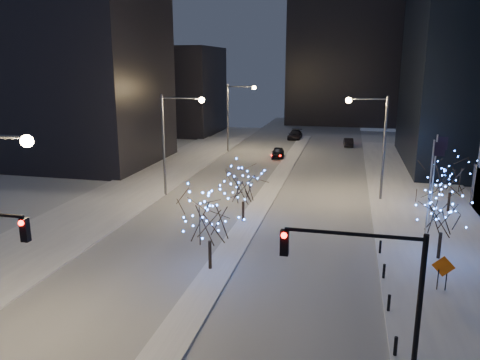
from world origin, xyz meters
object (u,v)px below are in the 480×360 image
(car_near, at_px, (278,153))
(street_lamp_east, at_px, (375,134))
(holiday_tree_median_near, at_px, (209,214))
(holiday_tree_plaza_near, at_px, (443,214))
(traffic_signal_east, at_px, (376,288))
(car_far, at_px, (295,135))
(construction_sign, at_px, (443,270))
(car_mid, at_px, (348,142))
(street_lamp_w_far, at_px, (235,109))
(holiday_tree_plaza_far, at_px, (452,175))
(holiday_tree_median_far, at_px, (243,184))
(street_lamp_w_mid, at_px, (173,131))

(car_near, bearing_deg, street_lamp_east, -63.61)
(holiday_tree_median_near, relative_size, holiday_tree_plaza_near, 1.29)
(traffic_signal_east, xyz_separation_m, car_far, (-10.44, 65.43, -3.98))
(construction_sign, bearing_deg, street_lamp_east, 107.06)
(car_mid, bearing_deg, car_far, -33.90)
(street_lamp_w_far, relative_size, holiday_tree_plaza_far, 1.88)
(holiday_tree_plaza_far, bearing_deg, traffic_signal_east, -106.32)
(holiday_tree_plaza_far, bearing_deg, holiday_tree_median_far, -158.48)
(street_lamp_east, height_order, holiday_tree_median_far, street_lamp_east)
(traffic_signal_east, xyz_separation_m, holiday_tree_median_near, (-9.44, 9.94, -1.00))
(car_mid, height_order, holiday_tree_plaza_near, holiday_tree_plaza_near)
(car_mid, xyz_separation_m, holiday_tree_median_far, (-8.22, -40.59, 2.63))
(street_lamp_east, height_order, car_near, street_lamp_east)
(street_lamp_east, relative_size, construction_sign, 4.76)
(construction_sign, bearing_deg, traffic_signal_east, -106.12)
(holiday_tree_median_far, xyz_separation_m, construction_sign, (13.83, -9.34, -1.88))
(holiday_tree_plaza_far, bearing_deg, street_lamp_w_mid, -179.48)
(car_near, xyz_separation_m, holiday_tree_median_near, (1.38, -37.94, 3.04))
(traffic_signal_east, xyz_separation_m, construction_sign, (4.39, 10.14, -3.35))
(traffic_signal_east, bearing_deg, car_near, 102.73)
(car_near, relative_size, holiday_tree_median_near, 0.70)
(holiday_tree_median_far, distance_m, holiday_tree_plaza_near, 15.16)
(car_near, height_order, holiday_tree_plaza_far, holiday_tree_plaza_far)
(car_near, distance_m, holiday_tree_median_near, 38.08)
(street_lamp_east, bearing_deg, car_near, 122.37)
(car_far, bearing_deg, construction_sign, -74.19)
(street_lamp_w_far, height_order, car_near, street_lamp_w_far)
(car_near, relative_size, holiday_tree_median_far, 0.87)
(holiday_tree_median_far, distance_m, construction_sign, 16.80)
(car_far, bearing_deg, holiday_tree_median_far, -87.96)
(car_near, height_order, construction_sign, construction_sign)
(car_mid, bearing_deg, street_lamp_w_far, 24.82)
(street_lamp_w_far, relative_size, street_lamp_east, 1.00)
(car_near, distance_m, car_far, 17.56)
(street_lamp_w_mid, height_order, street_lamp_w_far, same)
(street_lamp_east, height_order, holiday_tree_plaza_far, street_lamp_east)
(car_near, distance_m, construction_sign, 40.69)
(holiday_tree_median_near, bearing_deg, construction_sign, 0.82)
(car_mid, distance_m, car_far, 10.67)
(street_lamp_w_mid, bearing_deg, holiday_tree_median_far, -37.70)
(holiday_tree_median_near, distance_m, holiday_tree_median_far, 9.55)
(holiday_tree_plaza_near, bearing_deg, construction_sign, -97.56)
(street_lamp_w_far, xyz_separation_m, holiday_tree_plaza_far, (25.56, -24.77, -3.01))
(street_lamp_east, distance_m, holiday_tree_median_far, 14.58)
(street_lamp_w_far, bearing_deg, car_mid, 28.55)
(holiday_tree_plaza_near, distance_m, holiday_tree_plaza_far, 11.55)
(car_far, height_order, construction_sign, construction_sign)
(car_mid, bearing_deg, holiday_tree_plaza_far, 101.01)
(street_lamp_east, xyz_separation_m, holiday_tree_median_near, (-10.58, -19.06, -2.69))
(holiday_tree_median_near, bearing_deg, traffic_signal_east, -46.48)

